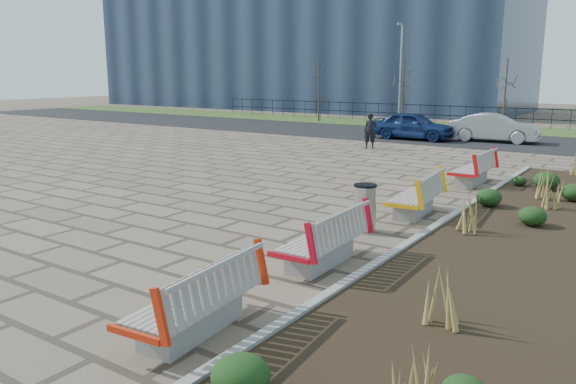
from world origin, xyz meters
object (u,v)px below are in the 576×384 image
Objects in this scene: pedestrian at (370,131)px; car_silver at (495,128)px; bench_d at (472,167)px; bench_a at (192,296)px; bench_c at (414,194)px; lamp_west at (400,76)px; bench_b at (321,237)px; car_blue at (413,126)px; litter_bin at (365,209)px.

car_silver is at bearing 31.99° from pedestrian.
bench_d is 0.52× the size of car_silver.
bench_a and bench_d have the same top height.
bench_a is 1.00× the size of bench_c.
bench_a is 1.36× the size of pedestrian.
bench_a is at bearing -179.27° from car_silver.
pedestrian reaches higher than bench_d.
lamp_west reaches higher than pedestrian.
bench_b is at bearing -89.31° from bench_d.
bench_b and bench_c have the same top height.
car_blue is at bearing -60.51° from lamp_west.
bench_c is at bearing -176.71° from car_silver.
litter_bin is 23.69m from lamp_west.
lamp_west reaches higher than bench_a.
bench_d is 2.13× the size of litter_bin.
car_blue is (-5.47, 16.21, 0.21)m from litter_bin.
lamp_west reaches higher than bench_d.
pedestrian is 0.38× the size of car_silver.
car_blue is at bearing 105.92° from bench_b.
bench_b is 19.91m from car_silver.
bench_d is at bearing -173.50° from car_silver.
car_blue is at bearing 63.42° from pedestrian.
lamp_west is (-9.00, 24.21, 2.54)m from bench_b.
litter_bin is at bearing -86.98° from pedestrian.
car_silver is (-2.19, 11.04, 0.19)m from bench_d.
car_blue is 0.99× the size of car_silver.
car_silver is (3.59, 1.27, -0.02)m from car_blue.
bench_b is 1.36× the size of pedestrian.
bench_c is at bearing -65.75° from lamp_west.
bench_a is 11.90m from bench_d.
pedestrian reaches higher than bench_c.
bench_d is at bearing 87.21° from litter_bin.
bench_c is (0.00, 4.23, 0.00)m from bench_b.
bench_a is 1.00× the size of bench_d.
car_blue is (-5.78, 14.29, 0.20)m from bench_c.
pedestrian is at bearing 115.62° from bench_c.
litter_bin is at bearing -92.10° from bench_d.
car_blue is at bearing 99.72° from bench_a.
lamp_west is (-9.00, 15.46, 2.54)m from bench_d.
bench_a is 5.48m from litter_bin.
litter_bin is (-0.31, -1.92, -0.01)m from bench_c.
lamp_west reaches higher than bench_b.
bench_a is at bearing -71.80° from lamp_west.
bench_a is at bearing -93.44° from pedestrian.
pedestrian is 0.26× the size of lamp_west.
car_blue reaches higher than car_silver.
bench_c is 1.95m from litter_bin.
pedestrian is at bearing 175.30° from car_blue.
bench_d is 11.36m from car_blue.
bench_c is 15.71m from car_silver.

